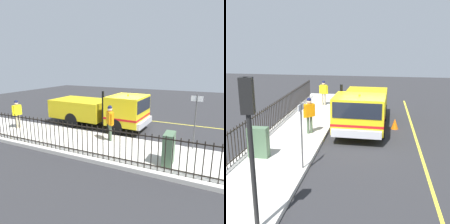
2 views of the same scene
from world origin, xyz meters
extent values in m
plane|color=#2B2B2D|center=(0.00, 0.00, 0.00)|extent=(45.21, 45.21, 0.00)
cube|color=beige|center=(3.52, 0.00, 0.09)|extent=(3.15, 20.55, 0.17)
cube|color=yellow|center=(-2.52, 0.00, 0.00)|extent=(0.12, 18.50, 0.01)
cube|color=yellow|center=(0.30, -0.20, 1.32)|extent=(2.52, 2.13, 1.68)
cube|color=black|center=(0.30, -0.20, 1.69)|extent=(2.32, 2.17, 0.74)
cube|color=gold|center=(0.17, -3.65, 1.08)|extent=(2.58, 3.92, 1.20)
cube|color=silver|center=(0.34, 0.90, 0.63)|extent=(2.33, 0.28, 0.36)
cube|color=red|center=(0.30, -0.20, 0.95)|extent=(2.54, 2.15, 0.12)
cylinder|color=black|center=(-0.82, -0.47, 0.48)|extent=(0.33, 0.97, 0.96)
cylinder|color=black|center=(1.39, -0.54, 0.48)|extent=(0.33, 0.97, 0.96)
cylinder|color=black|center=(-0.93, -3.61, 0.48)|extent=(0.33, 0.97, 0.96)
cylinder|color=black|center=(1.27, -3.69, 0.48)|extent=(0.33, 0.97, 0.96)
sphere|color=orange|center=(0.30, -0.20, 2.21)|extent=(0.12, 0.12, 0.12)
cylinder|color=black|center=(1.33, -1.36, 1.49)|extent=(0.14, 0.14, 2.02)
cube|color=orange|center=(2.77, -0.20, 1.37)|extent=(0.53, 0.53, 0.65)
sphere|color=beige|center=(2.77, -0.20, 1.81)|extent=(0.24, 0.24, 0.24)
sphere|color=#14193F|center=(2.77, -0.20, 1.90)|extent=(0.23, 0.23, 0.23)
cylinder|color=#4C6047|center=(2.84, -0.14, 0.61)|extent=(0.13, 0.13, 0.87)
cylinder|color=#4C6047|center=(2.71, -0.27, 0.61)|extent=(0.13, 0.13, 0.87)
cylinder|color=orange|center=(2.98, 0.00, 1.33)|extent=(0.09, 0.09, 0.61)
cylinder|color=orange|center=(2.57, -0.41, 1.33)|extent=(0.09, 0.09, 0.61)
cube|color=yellow|center=(3.24, -6.30, 1.29)|extent=(0.51, 0.28, 0.61)
sphere|color=beige|center=(3.24, -6.30, 1.71)|extent=(0.23, 0.23, 0.23)
sphere|color=#14193F|center=(3.24, -6.30, 1.79)|extent=(0.21, 0.21, 0.21)
cylinder|color=tan|center=(3.16, -6.28, 0.58)|extent=(0.12, 0.12, 0.82)
cylinder|color=tan|center=(3.33, -6.31, 0.58)|extent=(0.12, 0.12, 0.82)
cylinder|color=yellow|center=(2.97, -6.26, 1.26)|extent=(0.09, 0.09, 0.58)
cylinder|color=yellow|center=(3.51, -6.33, 1.26)|extent=(0.09, 0.09, 0.58)
cylinder|color=black|center=(4.85, -5.74, 0.87)|extent=(0.04, 0.04, 1.39)
cylinder|color=black|center=(4.85, -5.49, 0.87)|extent=(0.04, 0.04, 1.39)
cylinder|color=black|center=(4.85, -5.24, 0.87)|extent=(0.04, 0.04, 1.39)
cylinder|color=black|center=(4.85, -4.99, 0.87)|extent=(0.04, 0.04, 1.39)
cylinder|color=black|center=(4.85, -4.74, 0.87)|extent=(0.04, 0.04, 1.39)
cylinder|color=black|center=(4.85, -4.49, 0.87)|extent=(0.04, 0.04, 1.39)
cylinder|color=black|center=(4.85, -4.24, 0.87)|extent=(0.04, 0.04, 1.39)
cylinder|color=black|center=(4.85, -3.99, 0.87)|extent=(0.04, 0.04, 1.39)
cylinder|color=black|center=(4.85, -3.74, 0.87)|extent=(0.04, 0.04, 1.39)
cylinder|color=black|center=(4.85, -3.49, 0.87)|extent=(0.04, 0.04, 1.39)
cylinder|color=black|center=(4.85, -3.24, 0.87)|extent=(0.04, 0.04, 1.39)
cylinder|color=black|center=(4.85, -2.99, 0.87)|extent=(0.04, 0.04, 1.39)
cylinder|color=black|center=(4.85, -2.75, 0.87)|extent=(0.04, 0.04, 1.39)
cylinder|color=black|center=(4.85, -2.50, 0.87)|extent=(0.04, 0.04, 1.39)
cylinder|color=black|center=(4.85, -2.25, 0.87)|extent=(0.04, 0.04, 1.39)
cylinder|color=black|center=(4.85, -2.00, 0.87)|extent=(0.04, 0.04, 1.39)
cylinder|color=black|center=(4.85, -1.75, 0.87)|extent=(0.04, 0.04, 1.39)
cylinder|color=black|center=(4.85, -1.50, 0.87)|extent=(0.04, 0.04, 1.39)
cylinder|color=black|center=(4.85, -1.25, 0.87)|extent=(0.04, 0.04, 1.39)
cylinder|color=black|center=(4.85, -1.00, 0.87)|extent=(0.04, 0.04, 1.39)
cylinder|color=black|center=(4.85, -0.75, 0.87)|extent=(0.04, 0.04, 1.39)
cylinder|color=black|center=(4.85, -0.50, 0.87)|extent=(0.04, 0.04, 1.39)
cylinder|color=black|center=(4.85, -0.25, 0.87)|extent=(0.04, 0.04, 1.39)
cylinder|color=black|center=(4.85, 0.00, 0.87)|extent=(0.04, 0.04, 1.39)
cylinder|color=black|center=(4.85, 0.25, 0.87)|extent=(0.04, 0.04, 1.39)
cylinder|color=black|center=(4.85, 0.50, 0.87)|extent=(0.04, 0.04, 1.39)
cylinder|color=black|center=(4.85, 0.75, 0.87)|extent=(0.04, 0.04, 1.39)
cylinder|color=black|center=(4.85, 1.00, 0.87)|extent=(0.04, 0.04, 1.39)
cylinder|color=black|center=(4.85, 1.25, 0.87)|extent=(0.04, 0.04, 1.39)
cylinder|color=black|center=(4.85, 1.50, 0.87)|extent=(0.04, 0.04, 1.39)
cylinder|color=black|center=(4.85, 1.75, 0.87)|extent=(0.04, 0.04, 1.39)
cylinder|color=black|center=(4.85, 2.00, 0.87)|extent=(0.04, 0.04, 1.39)
cylinder|color=black|center=(4.85, 2.25, 0.87)|extent=(0.04, 0.04, 1.39)
cylinder|color=black|center=(4.85, 2.50, 0.87)|extent=(0.04, 0.04, 1.39)
cylinder|color=black|center=(4.85, 2.75, 0.87)|extent=(0.04, 0.04, 1.39)
cylinder|color=black|center=(4.85, 2.99, 0.87)|extent=(0.04, 0.04, 1.39)
cylinder|color=black|center=(4.85, 3.24, 0.87)|extent=(0.04, 0.04, 1.39)
cylinder|color=black|center=(4.85, 3.49, 0.87)|extent=(0.04, 0.04, 1.39)
cylinder|color=black|center=(4.85, 3.74, 0.87)|extent=(0.04, 0.04, 1.39)
cylinder|color=black|center=(4.85, 3.99, 0.87)|extent=(0.04, 0.04, 1.39)
cylinder|color=black|center=(4.85, 4.24, 0.87)|extent=(0.04, 0.04, 1.39)
cylinder|color=black|center=(4.85, 4.49, 0.87)|extent=(0.04, 0.04, 1.39)
cylinder|color=black|center=(4.85, 4.74, 0.87)|extent=(0.04, 0.04, 1.39)
cube|color=black|center=(4.85, 0.00, 1.45)|extent=(0.04, 17.47, 0.04)
cube|color=black|center=(4.85, 0.00, 0.34)|extent=(0.04, 17.47, 0.04)
cube|color=#4C6B4C|center=(4.11, 2.99, 0.80)|extent=(0.81, 0.37, 1.26)
cone|color=orange|center=(-1.53, -2.08, 0.28)|extent=(0.40, 0.40, 0.57)
cylinder|color=#4C4C4C|center=(2.09, 3.75, 1.45)|extent=(0.06, 0.06, 2.54)
cube|color=white|center=(2.09, 3.75, 2.52)|extent=(0.08, 0.50, 0.24)
camera|label=1|loc=(11.74, 4.20, 3.94)|focal=32.83mm
camera|label=2|loc=(-0.69, 13.59, 5.04)|focal=47.35mm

